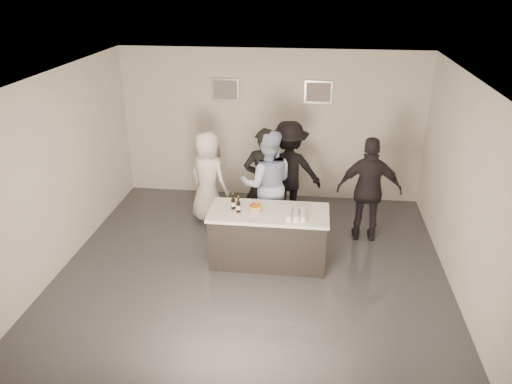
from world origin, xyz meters
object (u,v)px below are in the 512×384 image
person_guest_left (208,177)px  person_main_black (264,182)px  person_guest_right (369,190)px  person_guest_back (288,171)px  bar_counter (269,237)px  cake (255,208)px  beer_bottle_b (238,205)px  beer_bottle_a (233,201)px  person_main_blue (267,184)px

person_guest_left → person_main_black: bearing=-168.4°
person_guest_right → person_guest_back: size_ratio=0.98×
person_main_black → person_guest_back: person_main_black is taller
bar_counter → cake: cake is taller
cake → beer_bottle_b: size_ratio=0.79×
beer_bottle_b → person_guest_left: (-0.79, 1.45, -0.17)m
beer_bottle_a → person_guest_right: 2.37m
person_main_blue → person_guest_left: bearing=-30.6°
beer_bottle_a → beer_bottle_b: (0.10, -0.11, 0.00)m
cake → person_guest_right: bearing=27.8°
beer_bottle_a → person_guest_left: bearing=117.2°
person_main_black → person_guest_back: 0.75m
cake → beer_bottle_b: beer_bottle_b is taller
cake → person_guest_back: 1.66m
beer_bottle_b → person_guest_back: (0.67, 1.70, -0.08)m
person_main_blue → person_guest_left: 1.23m
person_guest_left → person_guest_right: (2.87, -0.40, 0.07)m
person_guest_left → bar_counter: bearing=164.6°
beer_bottle_b → person_main_black: size_ratio=0.13×
bar_counter → person_guest_left: 1.90m
person_main_blue → person_guest_back: 0.77m
person_main_blue → person_guest_right: bearing=173.0°
person_main_black → person_main_blue: size_ratio=1.01×
person_main_black → person_guest_left: bearing=-31.0°
beer_bottle_a → person_main_black: (0.39, 0.94, -0.05)m
person_guest_back → bar_counter: bearing=75.0°
bar_counter → person_guest_back: (0.20, 1.62, 0.50)m
person_guest_right → person_guest_back: (-1.41, 0.65, 0.02)m
person_main_black → person_guest_left: 1.16m
person_guest_left → person_guest_back: size_ratio=0.91×
cake → bar_counter: bearing=-2.0°
person_main_black → person_main_blue: bearing=127.0°
cake → person_guest_right: (1.82, 0.96, -0.01)m
person_guest_back → beer_bottle_b: bearing=60.7°
bar_counter → person_guest_right: (1.61, 0.97, 0.48)m
beer_bottle_a → person_guest_back: person_guest_back is taller
person_main_blue → person_guest_right: person_main_blue is taller
beer_bottle_b → person_guest_back: 1.83m
cake → person_guest_back: person_guest_back is taller
cake → person_main_blue: size_ratio=0.11×
person_guest_left → person_guest_right: person_guest_right is taller
person_main_blue → person_guest_right: (1.73, 0.06, -0.04)m
cake → beer_bottle_a: bearing=177.8°
person_main_black → cake: bearing=77.3°
person_main_black → person_guest_back: bearing=-130.3°
bar_counter → person_guest_back: person_guest_back is taller
person_guest_left → person_guest_right: size_ratio=0.93×
beer_bottle_a → person_guest_back: 1.77m
bar_counter → beer_bottle_b: size_ratio=7.15×
beer_bottle_b → person_guest_back: bearing=68.6°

